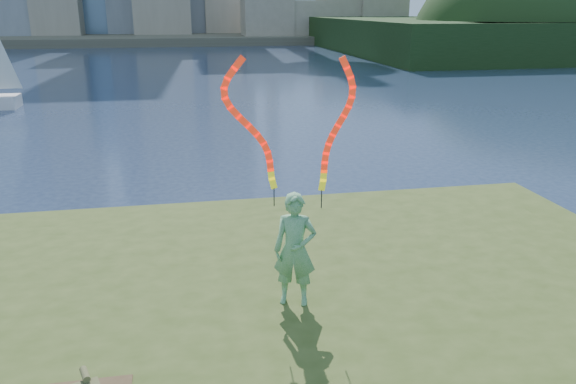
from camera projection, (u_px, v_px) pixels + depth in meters
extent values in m
plane|color=#1A2842|center=(182.00, 349.00, 9.21)|extent=(320.00, 320.00, 0.00)
cube|color=#4F4A3A|center=(176.00, 36.00, 97.66)|extent=(320.00, 40.00, 1.20)
imported|color=#197B27|center=(295.00, 250.00, 8.80)|extent=(0.78, 0.63, 1.84)
cylinder|color=black|center=(274.00, 197.00, 8.70)|extent=(0.02, 0.02, 0.30)
cylinder|color=black|center=(321.00, 199.00, 8.61)|extent=(0.02, 0.02, 0.30)
cylinder|color=#4B522D|center=(85.00, 374.00, 6.79)|extent=(0.17, 0.27, 0.09)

